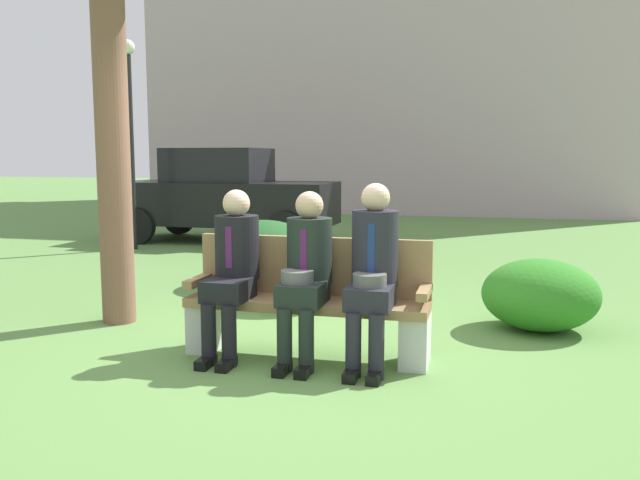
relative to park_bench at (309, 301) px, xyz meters
The scene contains 11 objects.
ground_plane 0.44m from the park_bench, behind, with size 80.00×80.00×0.00m, color #5B8742.
park_bench is the anchor object (origin of this frame).
seated_man_left 0.65m from the park_bench, 167.20° to the right, with size 0.34×0.72×1.27m.
seated_man_middle 0.32m from the park_bench, 83.66° to the right, with size 0.34×0.72×1.26m.
seated_man_right 0.62m from the park_bench, 13.97° to the right, with size 0.34×0.72×1.33m.
shrub_near_bench 2.79m from the park_bench, 116.42° to the left, with size 1.25×1.15×0.78m, color #235525.
shrub_mid_lawn 1.71m from the park_bench, 111.81° to the left, with size 0.94×0.86×0.59m, color #366025.
shrub_far_lawn 2.15m from the park_bench, 34.38° to the left, with size 1.01×0.92×0.63m, color #2E7B21.
parked_car_near 7.10m from the park_bench, 117.87° to the left, with size 3.91×1.72×1.68m.
street_lamp 6.79m from the park_bench, 131.70° to the left, with size 0.24×0.24×3.40m.
building_backdrop 17.02m from the park_bench, 95.53° to the left, with size 13.87×8.53×9.47m.
Camera 1 is at (1.43, -4.68, 1.51)m, focal length 36.41 mm.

